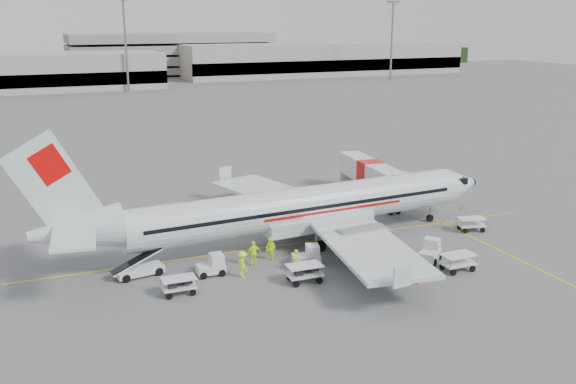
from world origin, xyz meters
The scene contains 25 objects.
ground centered at (0.00, 0.00, 0.00)m, with size 360.00×360.00×0.00m, color #56595B.
stripe_lead centered at (0.00, 0.00, 0.01)m, with size 44.00×0.20×0.01m, color yellow.
stripe_cross centered at (14.00, -8.00, 0.01)m, with size 0.20×20.00×0.01m, color yellow.
terminal_east centered at (70.00, 145.00, 5.00)m, with size 90.00×26.00×10.00m, color gray, non-canonical shape.
parking_garage centered at (25.00, 160.00, 7.00)m, with size 62.00×24.00×14.00m, color slate, non-canonical shape.
treeline centered at (0.00, 175.00, 3.00)m, with size 300.00×3.00×6.00m, color black, non-canonical shape.
mast_center centered at (5.00, 118.00, 11.00)m, with size 3.20×1.20×22.00m, color slate, non-canonical shape.
mast_east centered at (80.00, 118.00, 11.00)m, with size 3.20×1.20×22.00m, color slate, non-canonical shape.
aircraft centered at (0.42, -0.17, 5.24)m, with size 38.03×29.81×10.48m, color silver, non-canonical shape.
jet_bridge centered at (11.87, 9.26, 1.94)m, with size 2.78×14.81×3.89m, color silver, non-canonical shape.
belt_loader centered at (-12.99, -2.00, 1.19)m, with size 4.40×1.65×2.38m, color silver, non-canonical shape.
tug_fore centered at (7.59, -7.43, 0.82)m, with size 2.13×1.22×1.65m, color silver, non-canonical shape.
tug_mid centered at (-1.31, -4.68, 0.79)m, with size 2.03×1.17×1.57m, color silver, non-canonical shape.
tug_aft centered at (-8.30, -3.76, 0.76)m, with size 1.98×1.13×1.53m, color silver, non-canonical shape.
cart_loaded_a centered at (-2.66, -7.44, 0.64)m, with size 2.44×1.44×1.27m, color silver, non-canonical shape.
cart_loaded_b centered at (-11.13, -6.13, 0.58)m, with size 2.24×1.32×1.17m, color silver, non-canonical shape.
cart_empty_a centered at (8.39, -9.75, 0.64)m, with size 2.44×1.44×1.27m, color silver, non-canonical shape.
cart_empty_b centered at (14.98, -2.80, 0.59)m, with size 2.25×1.33×1.18m, color silver, non-canonical shape.
cone_nose centered at (18.47, 2.90, 0.27)m, with size 0.33×0.33×0.53m, color orange.
cone_port centered at (-1.16, 14.39, 0.29)m, with size 0.35×0.35×0.57m, color orange.
cone_stbd centered at (4.56, -10.62, 0.35)m, with size 0.43×0.43×0.71m, color orange.
crew_a centered at (-2.35, -5.37, 0.80)m, with size 0.59×0.38×1.61m, color #B6E617.
crew_b centered at (-3.35, -2.70, 0.90)m, with size 0.87×0.68×1.79m, color #B6E617.
crew_c centered at (-6.30, -4.91, 0.94)m, with size 1.22×0.70×1.89m, color #B6E617.
crew_d centered at (-4.85, -3.16, 0.94)m, with size 1.11×0.46×1.89m, color #B6E617.
Camera 1 is at (-19.37, -45.00, 17.64)m, focal length 40.00 mm.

